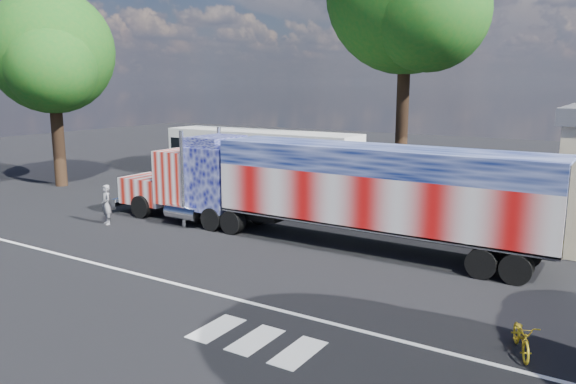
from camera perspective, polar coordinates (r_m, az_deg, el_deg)
The scene contains 7 objects.
ground at distance 19.67m, azimuth -4.70°, elevation -6.87°, with size 100.00×100.00×0.00m, color black.
lane_markings at distance 15.90m, azimuth -7.98°, elevation -11.36°, with size 30.00×2.67×0.01m.
semi_truck at distance 21.47m, azimuth 3.28°, elevation 0.48°, with size 19.18×3.03×4.09m.
coach_bus at distance 31.65m, azimuth -2.74°, elevation 3.27°, with size 11.68×2.72×3.40m.
woman at distance 25.44m, azimuth -17.98°, elevation -1.23°, with size 0.63×0.41×1.73m, color slate.
bicycle at distance 14.09m, azimuth 22.67°, elevation -13.42°, with size 0.53×1.53×0.80m, color gold.
tree_w_a at distance 35.51m, azimuth -22.85°, elevation 12.95°, with size 7.41×7.05×11.32m.
Camera 1 is at (11.30, -14.92, 6.03)m, focal length 35.00 mm.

